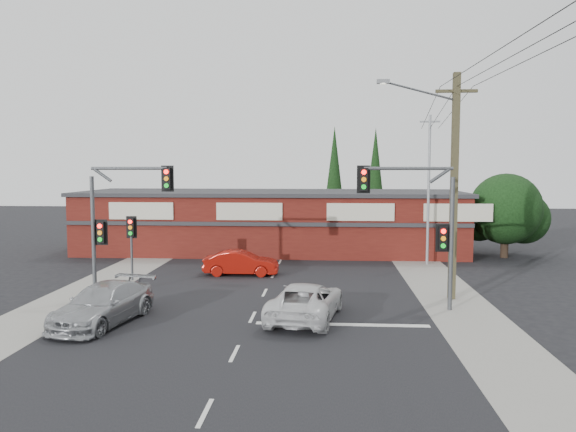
# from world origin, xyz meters

# --- Properties ---
(ground) EXTENTS (120.00, 120.00, 0.00)m
(ground) POSITION_xyz_m (0.00, 0.00, 0.00)
(ground) COLOR black
(ground) RESTS_ON ground
(road_strip) EXTENTS (14.00, 70.00, 0.01)m
(road_strip) POSITION_xyz_m (0.00, 5.00, 0.01)
(road_strip) COLOR black
(road_strip) RESTS_ON ground
(verge_left) EXTENTS (3.00, 70.00, 0.02)m
(verge_left) POSITION_xyz_m (-8.50, 5.00, 0.01)
(verge_left) COLOR gray
(verge_left) RESTS_ON ground
(verge_right) EXTENTS (3.00, 70.00, 0.02)m
(verge_right) POSITION_xyz_m (8.50, 5.00, 0.01)
(verge_right) COLOR gray
(verge_right) RESTS_ON ground
(stop_line) EXTENTS (6.50, 0.35, 0.01)m
(stop_line) POSITION_xyz_m (3.50, -1.50, 0.01)
(stop_line) COLOR silver
(stop_line) RESTS_ON ground
(white_suv) EXTENTS (3.16, 5.44, 1.42)m
(white_suv) POSITION_xyz_m (2.10, -0.76, 0.71)
(white_suv) COLOR silver
(white_suv) RESTS_ON ground
(silver_suv) EXTENTS (3.03, 5.42, 1.49)m
(silver_suv) POSITION_xyz_m (-5.51, -1.95, 0.74)
(silver_suv) COLOR #A1A4A6
(silver_suv) RESTS_ON ground
(red_sedan) EXTENTS (4.09, 1.48, 1.34)m
(red_sedan) POSITION_xyz_m (-1.77, 7.92, 0.67)
(red_sedan) COLOR #991109
(red_sedan) RESTS_ON ground
(lane_dashes) EXTENTS (0.12, 53.54, 0.01)m
(lane_dashes) POSITION_xyz_m (0.00, 7.97, 0.01)
(lane_dashes) COLOR silver
(lane_dashes) RESTS_ON ground
(shop_building) EXTENTS (27.30, 8.40, 4.22)m
(shop_building) POSITION_xyz_m (-0.99, 16.99, 2.13)
(shop_building) COLOR #4E140F
(shop_building) RESTS_ON ground
(tree_cluster) EXTENTS (5.90, 5.10, 5.50)m
(tree_cluster) POSITION_xyz_m (14.69, 15.44, 2.90)
(tree_cluster) COLOR #2D2116
(tree_cluster) RESTS_ON ground
(conifer_near) EXTENTS (1.80, 1.80, 9.25)m
(conifer_near) POSITION_xyz_m (3.50, 24.00, 5.48)
(conifer_near) COLOR #2D2116
(conifer_near) RESTS_ON ground
(conifer_far) EXTENTS (1.80, 1.80, 9.25)m
(conifer_far) POSITION_xyz_m (7.00, 26.00, 5.48)
(conifer_far) COLOR #2D2116
(conifer_far) RESTS_ON ground
(traffic_mast_left) EXTENTS (3.77, 0.27, 5.97)m
(traffic_mast_left) POSITION_xyz_m (-6.43, 2.00, 3.93)
(traffic_mast_left) COLOR #47494C
(traffic_mast_left) RESTS_ON ground
(traffic_mast_right) EXTENTS (3.96, 0.27, 5.97)m
(traffic_mast_right) POSITION_xyz_m (6.86, 1.00, 3.95)
(traffic_mast_right) COLOR #47494C
(traffic_mast_right) RESTS_ON ground
(pedestal_signal) EXTENTS (0.55, 0.27, 3.38)m
(pedestal_signal) POSITION_xyz_m (-7.20, 6.01, 2.41)
(pedestal_signal) COLOR #47494C
(pedestal_signal) RESTS_ON ground
(utility_pole) EXTENTS (4.38, 0.59, 10.00)m
(utility_pole) POSITION_xyz_m (8.36, 2.99, 5.40)
(utility_pole) COLOR #4A442A
(utility_pole) RESTS_ON ground
(steel_pole) EXTENTS (1.20, 0.16, 9.00)m
(steel_pole) POSITION_xyz_m (9.00, 12.00, 4.70)
(steel_pole) COLOR gray
(steel_pole) RESTS_ON ground
(power_lines) EXTENTS (2.01, 29.00, 1.22)m
(power_lines) POSITION_xyz_m (8.47, -2.47, 9.04)
(power_lines) COLOR black
(power_lines) RESTS_ON ground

